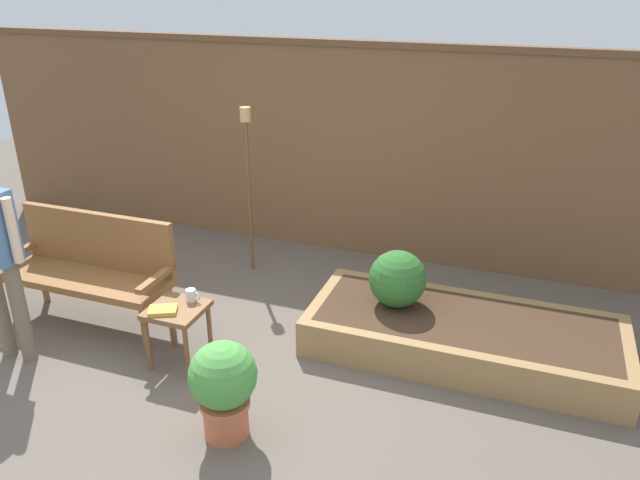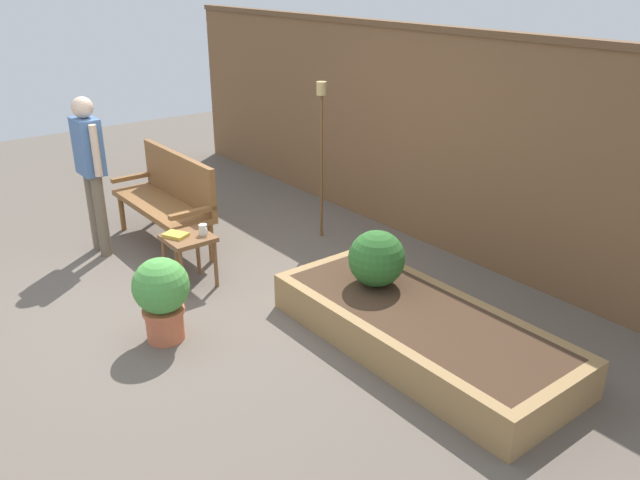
{
  "view_description": "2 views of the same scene",
  "coord_description": "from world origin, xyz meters",
  "px_view_note": "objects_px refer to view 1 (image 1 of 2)",
  "views": [
    {
      "loc": [
        1.94,
        -3.15,
        2.75
      ],
      "look_at": [
        0.46,
        0.93,
        0.84
      ],
      "focal_mm": 34.3,
      "sensor_mm": 36.0,
      "label": 1
    },
    {
      "loc": [
        4.44,
        -2.13,
        2.66
      ],
      "look_at": [
        0.54,
        0.91,
        0.56
      ],
      "focal_mm": 36.19,
      "sensor_mm": 36.0,
      "label": 2
    }
  ],
  "objects_px": {
    "side_table": "(177,317)",
    "potted_boxwood": "(224,384)",
    "garden_bench": "(92,262)",
    "tiki_torch": "(248,161)",
    "shrub_near_bench": "(398,279)",
    "cup_on_table": "(191,295)",
    "book_on_table": "(163,310)"
  },
  "relations": [
    {
      "from": "side_table",
      "to": "potted_boxwood",
      "type": "distance_m",
      "value": 0.92
    },
    {
      "from": "garden_bench",
      "to": "shrub_near_bench",
      "type": "distance_m",
      "value": 2.52
    },
    {
      "from": "cup_on_table",
      "to": "shrub_near_bench",
      "type": "relative_size",
      "value": 0.25
    },
    {
      "from": "garden_bench",
      "to": "book_on_table",
      "type": "relative_size",
      "value": 7.14
    },
    {
      "from": "garden_bench",
      "to": "book_on_table",
      "type": "distance_m",
      "value": 1.03
    },
    {
      "from": "garden_bench",
      "to": "tiki_torch",
      "type": "relative_size",
      "value": 0.89
    },
    {
      "from": "shrub_near_bench",
      "to": "tiki_torch",
      "type": "bearing_deg",
      "value": 156.09
    },
    {
      "from": "garden_bench",
      "to": "shrub_near_bench",
      "type": "height_order",
      "value": "garden_bench"
    },
    {
      "from": "garden_bench",
      "to": "potted_boxwood",
      "type": "distance_m",
      "value": 1.93
    },
    {
      "from": "tiki_torch",
      "to": "book_on_table",
      "type": "bearing_deg",
      "value": -85.52
    },
    {
      "from": "cup_on_table",
      "to": "book_on_table",
      "type": "relative_size",
      "value": 0.56
    },
    {
      "from": "side_table",
      "to": "book_on_table",
      "type": "height_order",
      "value": "book_on_table"
    },
    {
      "from": "side_table",
      "to": "garden_bench",
      "type": "bearing_deg",
      "value": 162.52
    },
    {
      "from": "book_on_table",
      "to": "cup_on_table",
      "type": "bearing_deg",
      "value": 36.03
    },
    {
      "from": "side_table",
      "to": "shrub_near_bench",
      "type": "height_order",
      "value": "shrub_near_bench"
    },
    {
      "from": "cup_on_table",
      "to": "shrub_near_bench",
      "type": "xyz_separation_m",
      "value": [
        1.39,
        0.79,
        -0.0
      ]
    },
    {
      "from": "garden_bench",
      "to": "tiki_torch",
      "type": "distance_m",
      "value": 1.66
    },
    {
      "from": "book_on_table",
      "to": "potted_boxwood",
      "type": "height_order",
      "value": "potted_boxwood"
    },
    {
      "from": "shrub_near_bench",
      "to": "garden_bench",
      "type": "bearing_deg",
      "value": -166.19
    },
    {
      "from": "garden_bench",
      "to": "tiki_torch",
      "type": "height_order",
      "value": "tiki_torch"
    },
    {
      "from": "side_table",
      "to": "shrub_near_bench",
      "type": "relative_size",
      "value": 1.05
    },
    {
      "from": "book_on_table",
      "to": "tiki_torch",
      "type": "distance_m",
      "value": 1.84
    },
    {
      "from": "side_table",
      "to": "potted_boxwood",
      "type": "xyz_separation_m",
      "value": [
        0.7,
        -0.59,
        -0.01
      ]
    },
    {
      "from": "garden_bench",
      "to": "side_table",
      "type": "bearing_deg",
      "value": -17.48
    },
    {
      "from": "potted_boxwood",
      "to": "side_table",
      "type": "bearing_deg",
      "value": 140.04
    },
    {
      "from": "shrub_near_bench",
      "to": "tiki_torch",
      "type": "xyz_separation_m",
      "value": [
        -1.64,
        0.73,
        0.59
      ]
    },
    {
      "from": "potted_boxwood",
      "to": "shrub_near_bench",
      "type": "bearing_deg",
      "value": 63.69
    },
    {
      "from": "side_table",
      "to": "cup_on_table",
      "type": "height_order",
      "value": "cup_on_table"
    },
    {
      "from": "shrub_near_bench",
      "to": "book_on_table",
      "type": "bearing_deg",
      "value": -146.25
    },
    {
      "from": "book_on_table",
      "to": "side_table",
      "type": "bearing_deg",
      "value": 32.16
    },
    {
      "from": "cup_on_table",
      "to": "garden_bench",
      "type": "bearing_deg",
      "value": 169.8
    },
    {
      "from": "book_on_table",
      "to": "shrub_near_bench",
      "type": "xyz_separation_m",
      "value": [
        1.5,
        1.0,
        0.03
      ]
    }
  ]
}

